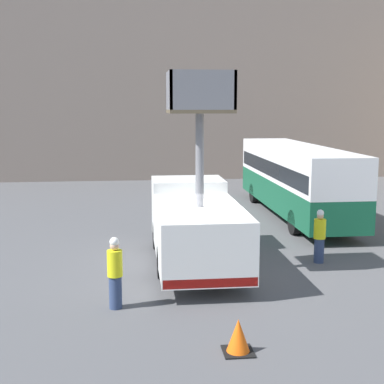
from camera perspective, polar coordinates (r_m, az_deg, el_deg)
The scene contains 7 objects.
ground_plane at distance 16.23m, azimuth 2.02°, elevation -8.75°, with size 120.00×120.00×0.00m, color #4C4C4F.
building_backdrop_far at distance 41.47m, azimuth -3.26°, elevation 15.85°, with size 44.00×10.00×19.67m.
utility_truck at distance 16.72m, azimuth 0.33°, elevation -3.19°, with size 2.48×6.65×5.94m.
city_bus at distance 24.76m, azimuth 10.91°, elevation 1.76°, with size 2.43×11.51×3.21m.
road_worker_near_truck at distance 13.49m, azimuth -8.21°, elevation -8.55°, with size 0.38×0.38×1.82m.
road_worker_directing at distance 17.64m, azimuth 13.45°, elevation -4.63°, with size 0.38×0.38×1.74m.
traffic_cone_near_truck at distance 11.33m, azimuth 4.95°, elevation -15.12°, with size 0.63×0.63×0.71m.
Camera 1 is at (-2.26, -15.28, 4.99)m, focal length 50.00 mm.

